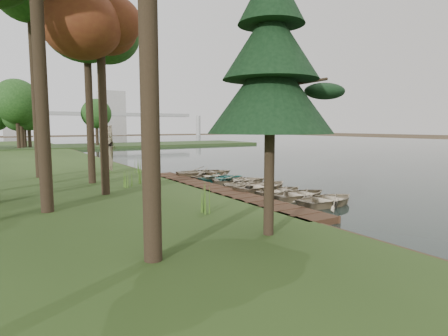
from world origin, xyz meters
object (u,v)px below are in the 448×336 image
boardwalk (215,191)px  pine_tree (271,65)px  rowboat_0 (328,198)px  rowboat_1 (301,193)px  stored_rowboat (111,167)px  rowboat_2 (281,189)px

boardwalk → pine_tree: 10.41m
rowboat_0 → rowboat_1: (-0.11, 1.68, -0.01)m
rowboat_1 → stored_rowboat: 15.49m
pine_tree → boardwalk: bearing=70.6°
rowboat_1 → boardwalk: bearing=33.6°
rowboat_2 → stored_rowboat: size_ratio=0.87×
rowboat_0 → pine_tree: size_ratio=0.40×
rowboat_1 → rowboat_2: (-0.13, 1.39, -0.02)m
rowboat_2 → stored_rowboat: bearing=15.9°
rowboat_0 → rowboat_1: bearing=-0.2°
rowboat_0 → stored_rowboat: size_ratio=0.96×
rowboat_0 → boardwalk: bearing=23.5°
boardwalk → pine_tree: pine_tree is taller
rowboat_2 → pine_tree: (-5.57, -6.03, 5.13)m
rowboat_0 → pine_tree: pine_tree is taller
rowboat_0 → rowboat_2: rowboat_0 is taller
rowboat_0 → stored_rowboat: (-5.68, 16.14, 0.26)m
stored_rowboat → rowboat_0: bearing=-153.1°
rowboat_2 → pine_tree: pine_tree is taller
rowboat_0 → stored_rowboat: stored_rowboat is taller
boardwalk → rowboat_1: rowboat_1 is taller
boardwalk → rowboat_1: size_ratio=4.92×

